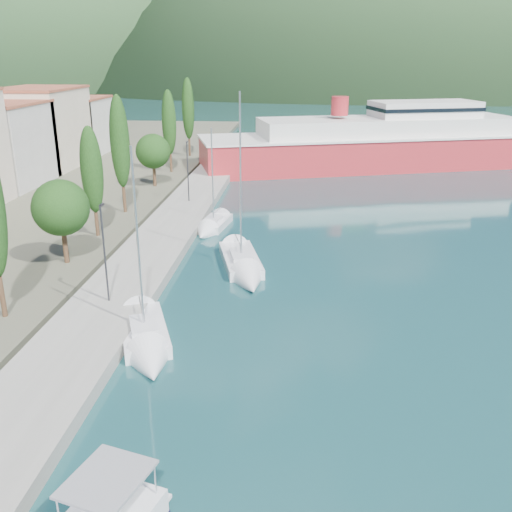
{
  "coord_description": "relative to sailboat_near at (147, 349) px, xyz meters",
  "views": [
    {
      "loc": [
        2.85,
        -18.65,
        15.23
      ],
      "look_at": [
        0.0,
        14.0,
        3.5
      ],
      "focal_mm": 40.0,
      "sensor_mm": 36.0,
      "label": 1
    }
  ],
  "objects": [
    {
      "name": "sailboat_far",
      "position": [
        -0.31,
        22.1,
        -0.03
      ],
      "size": [
        3.08,
        6.98,
        9.91
      ],
      "color": "silver",
      "rests_on": "ground"
    },
    {
      "name": "sailboat_near",
      "position": [
        0.0,
        0.0,
        0.0
      ],
      "size": [
        5.2,
        8.57,
        11.83
      ],
      "color": "silver",
      "rests_on": "ground"
    },
    {
      "name": "ferry",
      "position": [
        19.5,
        54.97,
        2.8
      ],
      "size": [
        52.55,
        25.17,
        10.25
      ],
      "color": "#B2252C",
      "rests_on": "ground"
    },
    {
      "name": "sailboat_mid",
      "position": [
        4.02,
        11.75,
        0.01
      ],
      "size": [
        4.86,
        9.88,
        13.75
      ],
      "color": "silver",
      "rests_on": "ground"
    },
    {
      "name": "ground",
      "position": [
        5.29,
        112.28,
        -0.32
      ],
      "size": [
        1400.0,
        1400.0,
        0.0
      ],
      "primitive_type": "plane",
      "color": "#194447"
    },
    {
      "name": "tree_row",
      "position": [
        -9.1,
        23.99,
        5.73
      ],
      "size": [
        4.04,
        65.46,
        11.21
      ],
      "color": "#47301E",
      "rests_on": "land_strip"
    },
    {
      "name": "quay",
      "position": [
        -3.71,
        18.28,
        0.08
      ],
      "size": [
        5.0,
        88.0,
        0.8
      ],
      "primitive_type": "cube",
      "color": "gray",
      "rests_on": "ground"
    },
    {
      "name": "lamp_posts",
      "position": [
        -3.71,
        6.55,
        3.77
      ],
      "size": [
        0.15,
        45.76,
        6.06
      ],
      "color": "#2D2D33",
      "rests_on": "quay"
    }
  ]
}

